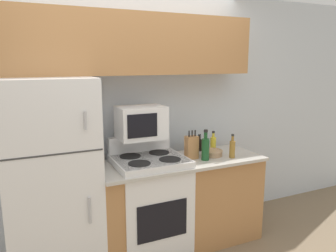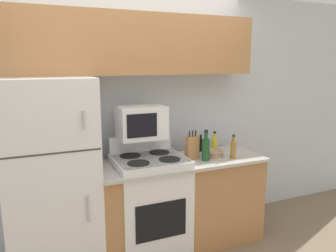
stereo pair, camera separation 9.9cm
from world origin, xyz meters
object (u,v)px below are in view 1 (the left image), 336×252
object	(u,v)px
knife_block	(192,147)
bottle_cooking_spray	(213,144)
microwave	(141,122)
bottle_soy_sauce	(199,144)
stove	(150,204)
bottle_wine_green	(205,148)
bowl	(212,153)
bottle_vinegar	(232,148)
refrigerator	(52,179)

from	to	relation	value
knife_block	bottle_cooking_spray	bearing A→B (deg)	20.59
knife_block	bottle_cooking_spray	world-z (taller)	knife_block
bottle_cooking_spray	microwave	bearing A→B (deg)	179.84
bottle_soy_sauce	stove	bearing A→B (deg)	-162.51
bottle_wine_green	bottle_soy_sauce	bearing A→B (deg)	69.53
bowl	bottle_vinegar	xyz separation A→B (m)	(0.14, -0.14, 0.06)
refrigerator	bowl	bearing A→B (deg)	-3.26
refrigerator	bowl	xyz separation A→B (m)	(1.54, -0.09, 0.07)
bottle_soy_sauce	bottle_cooking_spray	size ratio (longest dim) A/B	0.82
microwave	bowl	world-z (taller)	microwave
bowl	bottle_soy_sauce	xyz separation A→B (m)	(-0.03, 0.22, 0.04)
stove	bottle_wine_green	xyz separation A→B (m)	(0.54, -0.11, 0.52)
stove	knife_block	distance (m)	0.68
bottle_vinegar	bottle_cooking_spray	world-z (taller)	bottle_vinegar
knife_block	bottle_wine_green	size ratio (longest dim) A/B	0.95
refrigerator	microwave	size ratio (longest dim) A/B	3.90
microwave	bottle_cooking_spray	xyz separation A→B (m)	(0.80, -0.00, -0.29)
bowl	knife_block	bearing A→B (deg)	179.15
stove	bottle_cooking_spray	bearing A→B (deg)	8.67
refrigerator	bottle_soy_sauce	xyz separation A→B (m)	(1.52, 0.13, 0.11)
bottle_wine_green	knife_block	bearing A→B (deg)	134.71
bottle_soy_sauce	knife_block	bearing A→B (deg)	-135.22
bottle_soy_sauce	bottle_wine_green	bearing A→B (deg)	-110.47
microwave	bottle_vinegar	bearing A→B (deg)	-17.59
microwave	bottle_vinegar	size ratio (longest dim) A/B	1.83
stove	bottle_vinegar	world-z (taller)	bottle_vinegar
microwave	bottle_wine_green	distance (m)	0.67
bowl	bottle_vinegar	size ratio (longest dim) A/B	0.88
bottle_cooking_spray	bottle_wine_green	bearing A→B (deg)	-136.13
bottle_soy_sauce	bottle_wine_green	distance (m)	0.34
microwave	bottle_vinegar	distance (m)	0.94
refrigerator	bottle_vinegar	xyz separation A→B (m)	(1.68, -0.23, 0.13)
bowl	bottle_soy_sauce	size ratio (longest dim) A/B	1.17
bowl	bottle_cooking_spray	world-z (taller)	bottle_cooking_spray
knife_block	bowl	size ratio (longest dim) A/B	1.35
knife_block	bowl	distance (m)	0.25
microwave	knife_block	world-z (taller)	microwave
knife_block	bottle_wine_green	distance (m)	0.14
knife_block	stove	bearing A→B (deg)	179.14
stove	bottle_cooking_spray	world-z (taller)	same
refrigerator	knife_block	size ratio (longest dim) A/B	6.01
knife_block	bottle_vinegar	distance (m)	0.41
refrigerator	bottle_wine_green	distance (m)	1.42
microwave	bottle_wine_green	xyz separation A→B (m)	(0.57, -0.23, -0.26)
refrigerator	bottle_soy_sauce	distance (m)	1.53
refrigerator	bottle_vinegar	bearing A→B (deg)	-7.76
bottle_soy_sauce	bottle_vinegar	world-z (taller)	bottle_vinegar
bottle_wine_green	bottle_vinegar	size ratio (longest dim) A/B	1.25
microwave	bottle_cooking_spray	size ratio (longest dim) A/B	2.00
bowl	bottle_soy_sauce	distance (m)	0.22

